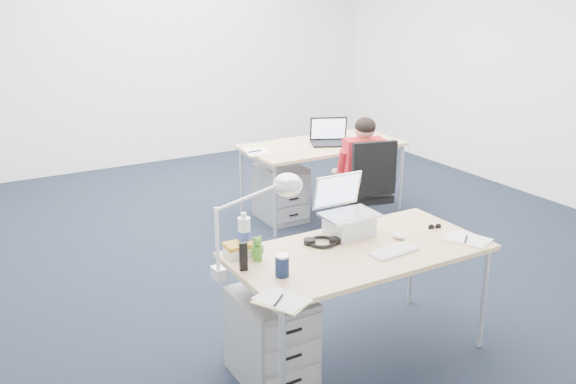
{
  "coord_description": "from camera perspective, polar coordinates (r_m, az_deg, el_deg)",
  "views": [
    {
      "loc": [
        -2.85,
        -4.52,
        2.3
      ],
      "look_at": [
        -0.64,
        -0.73,
        0.85
      ],
      "focal_mm": 40.0,
      "sensor_mm": 36.0,
      "label": 1
    }
  ],
  "objects": [
    {
      "name": "floor",
      "position": [
        5.82,
        1.83,
        -4.98
      ],
      "size": [
        7.0,
        7.0,
        0.0
      ],
      "primitive_type": "plane",
      "color": "black",
      "rests_on": "ground"
    },
    {
      "name": "desk_near",
      "position": [
        4.0,
        6.34,
        -5.68
      ],
      "size": [
        1.6,
        0.8,
        0.73
      ],
      "color": "tan",
      "rests_on": "ground"
    },
    {
      "name": "room",
      "position": [
        5.38,
        2.01,
        12.03
      ],
      "size": [
        6.02,
        7.02,
        2.8
      ],
      "color": "white",
      "rests_on": "ground"
    },
    {
      "name": "bear_figurine",
      "position": [
        3.78,
        -2.74,
        -4.99
      ],
      "size": [
        0.1,
        0.09,
        0.15
      ],
      "primitive_type": null,
      "rotation": [
        0.0,
        0.0,
        -0.42
      ],
      "color": "#307E21",
      "rests_on": "desk_near"
    },
    {
      "name": "sunglasses",
      "position": [
        4.38,
        12.91,
        -3.05
      ],
      "size": [
        0.1,
        0.07,
        0.02
      ],
      "primitive_type": null,
      "rotation": [
        0.0,
        0.0,
        -0.28
      ],
      "color": "black",
      "rests_on": "desk_near"
    },
    {
      "name": "wireless_keyboard",
      "position": [
        3.96,
        9.41,
        -5.21
      ],
      "size": [
        0.33,
        0.16,
        0.02
      ],
      "primitive_type": "cube",
      "rotation": [
        0.0,
        0.0,
        0.09
      ],
      "color": "white",
      "rests_on": "desk_near"
    },
    {
      "name": "water_bottle",
      "position": [
        3.88,
        -3.92,
        -3.6
      ],
      "size": [
        0.09,
        0.09,
        0.25
      ],
      "primitive_type": "cylinder",
      "rotation": [
        0.0,
        0.0,
        0.14
      ],
      "color": "silver",
      "rests_on": "desk_near"
    },
    {
      "name": "drawer_pedestal_near",
      "position": [
        3.93,
        -1.49,
        -12.76
      ],
      "size": [
        0.4,
        0.5,
        0.55
      ],
      "primitive_type": "cube",
      "color": "gray",
      "rests_on": "ground"
    },
    {
      "name": "far_cup",
      "position": [
        6.74,
        3.8,
        5.19
      ],
      "size": [
        0.07,
        0.07,
        0.09
      ],
      "primitive_type": "cylinder",
      "rotation": [
        0.0,
        0.0,
        0.08
      ],
      "color": "white",
      "rests_on": "desk_far"
    },
    {
      "name": "can_koozie",
      "position": [
        3.59,
        -0.53,
        -6.54
      ],
      "size": [
        0.1,
        0.1,
        0.13
      ],
      "primitive_type": "cylinder",
      "rotation": [
        0.0,
        0.0,
        0.35
      ],
      "color": "#131E3C",
      "rests_on": "desk_near"
    },
    {
      "name": "far_papers",
      "position": [
        6.16,
        -2.8,
        3.56
      ],
      "size": [
        0.28,
        0.34,
        0.01
      ],
      "primitive_type": "cube",
      "rotation": [
        0.0,
        0.0,
        -0.26
      ],
      "color": "white",
      "rests_on": "desk_far"
    },
    {
      "name": "seated_person",
      "position": [
        5.96,
        6.26,
        1.43
      ],
      "size": [
        0.46,
        0.67,
        1.15
      ],
      "rotation": [
        0.0,
        0.0,
        -0.29
      ],
      "color": "red",
      "rests_on": "ground"
    },
    {
      "name": "office_chair",
      "position": [
        5.91,
        6.78,
        -1.81
      ],
      "size": [
        0.75,
        0.75,
        0.99
      ],
      "rotation": [
        0.0,
        0.0,
        -0.24
      ],
      "color": "black",
      "rests_on": "ground"
    },
    {
      "name": "desk_far",
      "position": [
        6.51,
        3.1,
        3.9
      ],
      "size": [
        1.6,
        0.8,
        0.73
      ],
      "color": "tan",
      "rests_on": "ground"
    },
    {
      "name": "computer_mouse",
      "position": [
        4.16,
        9.81,
        -3.88
      ],
      "size": [
        0.08,
        0.11,
        0.04
      ],
      "primitive_type": "ellipsoid",
      "rotation": [
        0.0,
        0.0,
        0.19
      ],
      "color": "white",
      "rests_on": "desk_near"
    },
    {
      "name": "silver_laptop",
      "position": [
        4.13,
        5.5,
        -1.38
      ],
      "size": [
        0.35,
        0.28,
        0.37
      ],
      "primitive_type": null,
      "rotation": [
        0.0,
        0.0,
        -0.01
      ],
      "color": "silver",
      "rests_on": "desk_near"
    },
    {
      "name": "dark_laptop",
      "position": [
        6.44,
        3.79,
        5.41
      ],
      "size": [
        0.49,
        0.49,
        0.27
      ],
      "primitive_type": null,
      "rotation": [
        0.0,
        0.0,
        -0.43
      ],
      "color": "black",
      "rests_on": "desk_far"
    },
    {
      "name": "book_stack",
      "position": [
        3.86,
        -4.32,
        -5.1
      ],
      "size": [
        0.2,
        0.16,
        0.08
      ],
      "primitive_type": "cube",
      "rotation": [
        0.0,
        0.0,
        -0.16
      ],
      "color": "silver",
      "rests_on": "desk_near"
    },
    {
      "name": "drawer_pedestal_far",
      "position": [
        6.43,
        -0.68,
        -0.05
      ],
      "size": [
        0.4,
        0.5,
        0.55
      ],
      "primitive_type": "cube",
      "color": "gray",
      "rests_on": "ground"
    },
    {
      "name": "headphones",
      "position": [
        4.03,
        3.06,
        -4.37
      ],
      "size": [
        0.29,
        0.26,
        0.04
      ],
      "primitive_type": null,
      "rotation": [
        0.0,
        0.0,
        -0.43
      ],
      "color": "black",
      "rests_on": "desk_near"
    },
    {
      "name": "papers_left",
      "position": [
        3.34,
        -0.58,
        -9.66
      ],
      "size": [
        0.28,
        0.32,
        0.01
      ],
      "primitive_type": "cube",
      "rotation": [
        0.0,
        0.0,
        0.42
      ],
      "color": "#E6CF85",
      "rests_on": "desk_near"
    },
    {
      "name": "cordless_phone",
      "position": [
        3.66,
        -4.0,
        -5.74
      ],
      "size": [
        0.05,
        0.04,
        0.17
      ],
      "primitive_type": "cube",
      "rotation": [
        0.0,
        0.0,
        -0.26
      ],
      "color": "black",
      "rests_on": "desk_near"
    },
    {
      "name": "desk_lamp",
      "position": [
        3.55,
        -3.83,
        -3.0
      ],
      "size": [
        0.5,
        0.19,
        0.57
      ],
      "primitive_type": null,
      "rotation": [
        0.0,
        0.0,
        0.02
      ],
      "color": "silver",
      "rests_on": "desk_near"
    },
    {
      "name": "papers_right",
      "position": [
        4.24,
        15.7,
        -4.1
      ],
      "size": [
        0.27,
        0.32,
        0.01
      ],
      "primitive_type": "cube",
      "rotation": [
        0.0,
        0.0,
        0.38
      ],
      "color": "#E6CF85",
      "rests_on": "desk_near"
    }
  ]
}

